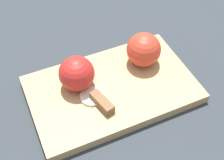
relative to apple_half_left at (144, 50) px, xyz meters
name	(u,v)px	position (x,y,z in m)	size (l,w,h in m)	color
ground_plane	(112,93)	(0.09, 0.04, -0.06)	(4.00, 4.00, 0.00)	#282D33
cutting_board	(112,89)	(0.09, 0.04, -0.05)	(0.36, 0.22, 0.02)	tan
apple_half_left	(144,50)	(0.00, 0.00, 0.00)	(0.08, 0.08, 0.08)	red
apple_half_right	(77,74)	(0.16, 0.00, 0.00)	(0.08, 0.08, 0.08)	red
knife	(99,99)	(0.14, 0.06, -0.03)	(0.06, 0.16, 0.02)	silver
apple_slice	(92,96)	(0.15, 0.05, -0.04)	(0.05, 0.05, 0.01)	beige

